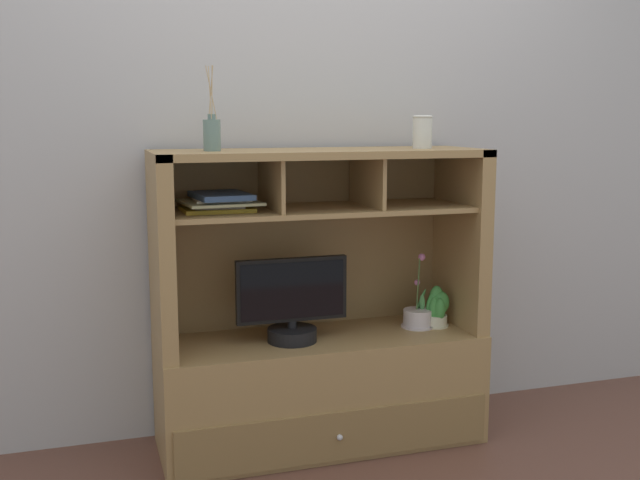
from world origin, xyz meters
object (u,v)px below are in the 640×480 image
(diffuser_bottle, at_px, (212,134))
(ceramic_vase, at_px, (422,132))
(tv_monitor, at_px, (292,306))
(potted_orchid, at_px, (417,317))
(magazine_stack_left, at_px, (219,202))
(potted_fern, at_px, (437,309))
(media_console, at_px, (319,350))

(diffuser_bottle, xyz_separation_m, ceramic_vase, (0.86, -0.02, 0.00))
(tv_monitor, distance_m, potted_orchid, 0.58)
(potted_orchid, height_order, magazine_stack_left, magazine_stack_left)
(diffuser_bottle, bearing_deg, magazine_stack_left, 38.84)
(ceramic_vase, bearing_deg, potted_fern, 8.16)
(magazine_stack_left, xyz_separation_m, ceramic_vase, (0.84, -0.04, 0.26))
(media_console, height_order, diffuser_bottle, diffuser_bottle)
(media_console, distance_m, tv_monitor, 0.25)
(tv_monitor, height_order, potted_fern, tv_monitor)
(media_console, distance_m, potted_fern, 0.54)
(media_console, relative_size, magazine_stack_left, 4.20)
(potted_orchid, xyz_separation_m, potted_fern, (0.08, -0.02, 0.03))
(potted_fern, relative_size, diffuser_bottle, 0.55)
(ceramic_vase, bearing_deg, potted_orchid, 73.34)
(tv_monitor, bearing_deg, diffuser_bottle, 174.35)
(media_console, height_order, potted_orchid, media_console)
(diffuser_bottle, relative_size, ceramic_vase, 2.35)
(media_console, distance_m, diffuser_bottle, 0.99)
(media_console, distance_m, magazine_stack_left, 0.75)
(tv_monitor, bearing_deg, potted_fern, 2.27)
(tv_monitor, height_order, magazine_stack_left, magazine_stack_left)
(media_console, xyz_separation_m, tv_monitor, (-0.13, -0.05, 0.21))
(potted_orchid, bearing_deg, potted_fern, -12.00)
(media_console, relative_size, potted_fern, 7.55)
(media_console, xyz_separation_m, potted_fern, (0.52, -0.02, 0.14))
(media_console, distance_m, ceramic_vase, 1.00)
(potted_orchid, height_order, ceramic_vase, ceramic_vase)
(media_console, xyz_separation_m, magazine_stack_left, (-0.41, 0.00, 0.63))
(tv_monitor, xyz_separation_m, potted_orchid, (0.57, 0.04, -0.10))
(potted_fern, distance_m, magazine_stack_left, 1.05)
(potted_fern, bearing_deg, tv_monitor, -177.73)
(tv_monitor, distance_m, magazine_stack_left, 0.51)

